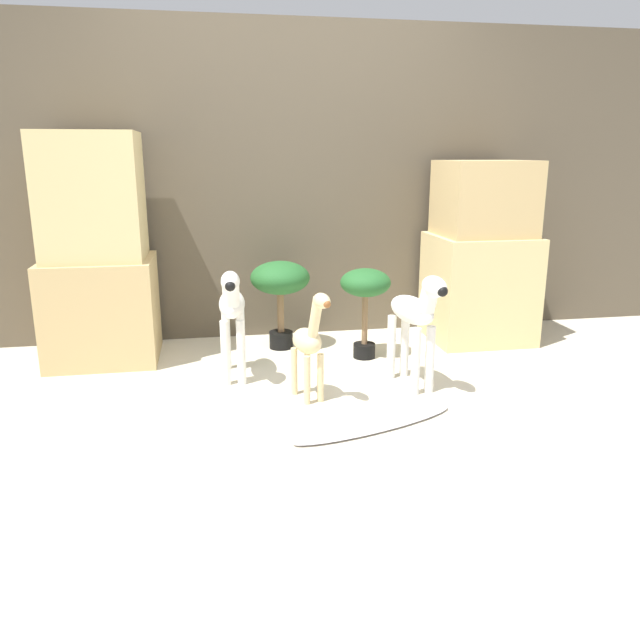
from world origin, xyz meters
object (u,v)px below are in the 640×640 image
object	(u,v)px
zebra_left	(232,310)
potted_palm_back	(280,283)
surfboard	(373,424)
potted_palm_front	(365,290)
zebra_right	(416,316)
giraffe_figurine	(309,341)

from	to	relation	value
zebra_left	potted_palm_back	world-z (taller)	zebra_left
surfboard	potted_palm_front	bearing A→B (deg)	78.28
zebra_left	potted_palm_front	xyz separation A→B (m)	(0.87, 0.25, 0.03)
zebra_right	giraffe_figurine	bearing A→B (deg)	-173.06
potted_palm_front	potted_palm_back	distance (m)	0.60
zebra_left	potted_palm_front	size ratio (longest dim) A/B	1.15
zebra_left	giraffe_figurine	xyz separation A→B (m)	(0.39, -0.41, -0.09)
surfboard	zebra_right	bearing A→B (deg)	52.81
zebra_left	surfboard	size ratio (longest dim) A/B	0.74
giraffe_figurine	potted_palm_back	world-z (taller)	giraffe_figurine
zebra_left	giraffe_figurine	bearing A→B (deg)	-45.89
zebra_right	potted_palm_front	xyz separation A→B (m)	(-0.14, 0.58, 0.03)
potted_palm_front	giraffe_figurine	bearing A→B (deg)	-125.84
potted_palm_front	zebra_right	bearing A→B (deg)	-76.07
giraffe_figurine	zebra_right	bearing A→B (deg)	6.94
zebra_left	giraffe_figurine	size ratio (longest dim) A/B	1.09
zebra_right	zebra_left	xyz separation A→B (m)	(-1.01, 0.33, 0.00)
zebra_right	potted_palm_back	distance (m)	1.11
zebra_left	surfboard	xyz separation A→B (m)	(0.65, -0.81, -0.41)
giraffe_figurine	potted_palm_front	distance (m)	0.82
zebra_left	surfboard	world-z (taller)	zebra_left
zebra_left	potted_palm_back	bearing A→B (deg)	58.14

